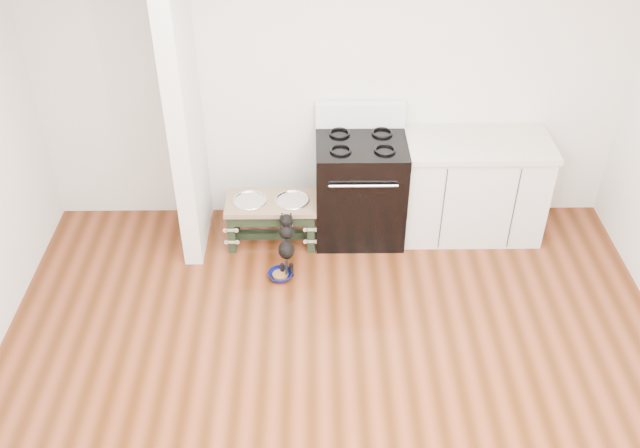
{
  "coord_description": "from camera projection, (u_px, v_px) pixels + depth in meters",
  "views": [
    {
      "loc": [
        -0.16,
        -2.98,
        3.89
      ],
      "look_at": [
        -0.1,
        1.63,
        0.47
      ],
      "focal_mm": 40.0,
      "sensor_mm": 36.0,
      "label": 1
    }
  ],
  "objects": [
    {
      "name": "oven_range",
      "position": [
        360.0,
        187.0,
        6.16
      ],
      "size": [
        0.76,
        0.69,
        1.14
      ],
      "color": "black",
      "rests_on": "ground"
    },
    {
      "name": "partition_wall",
      "position": [
        183.0,
        99.0,
        5.58
      ],
      "size": [
        0.15,
        0.8,
        2.7
      ],
      "primitive_type": "cube",
      "color": "silver",
      "rests_on": "ground"
    },
    {
      "name": "puppy",
      "position": [
        286.0,
        242.0,
        5.89
      ],
      "size": [
        0.14,
        0.4,
        0.47
      ],
      "color": "black",
      "rests_on": "ground"
    },
    {
      "name": "floor_bowl",
      "position": [
        280.0,
        275.0,
        5.9
      ],
      "size": [
        0.25,
        0.25,
        0.06
      ],
      "rotation": [
        0.0,
        0.0,
        -0.3
      ],
      "color": "#0C1054",
      "rests_on": "ground"
    },
    {
      "name": "cabinet_run",
      "position": [
        472.0,
        187.0,
        6.2
      ],
      "size": [
        1.24,
        0.64,
        0.91
      ],
      "color": "silver",
      "rests_on": "ground"
    },
    {
      "name": "ground",
      "position": [
        338.0,
        427.0,
        4.71
      ],
      "size": [
        5.0,
        5.0,
        0.0
      ],
      "primitive_type": "plane",
      "color": "#44200C",
      "rests_on": "ground"
    },
    {
      "name": "dog_feeder",
      "position": [
        271.0,
        213.0,
        6.15
      ],
      "size": [
        0.78,
        0.41,
        0.44
      ],
      "color": "black",
      "rests_on": "ground"
    },
    {
      "name": "room_shell",
      "position": [
        343.0,
        233.0,
        3.75
      ],
      "size": [
        5.0,
        5.0,
        5.0
      ],
      "color": "silver",
      "rests_on": "ground"
    }
  ]
}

